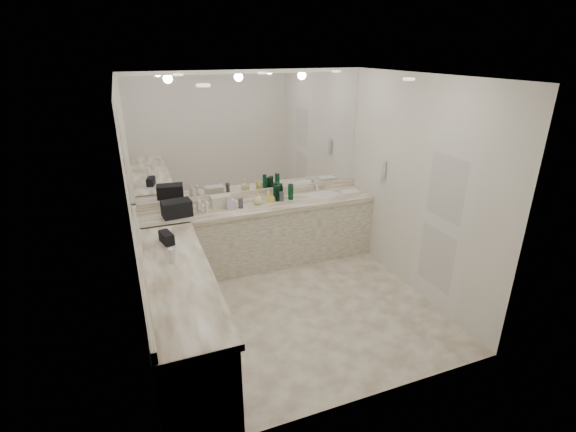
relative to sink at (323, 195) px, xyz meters
name	(u,v)px	position (x,y,z in m)	size (l,w,h in m)	color
floor	(292,308)	(-0.95, -1.20, -0.90)	(3.20, 3.20, 0.00)	beige
ceiling	(293,76)	(-0.95, -1.20, 1.71)	(3.20, 3.20, 0.00)	white
wall_back	(252,169)	(-0.95, 0.30, 0.41)	(3.20, 0.02, 2.60)	silver
wall_left	(134,226)	(-2.55, -1.20, 0.41)	(0.02, 3.00, 2.60)	silver
wall_right	(417,188)	(0.65, -1.20, 0.41)	(0.02, 3.00, 2.60)	silver
vanity_back_base	(260,236)	(-0.95, 0.00, -0.48)	(3.20, 0.60, 0.84)	silver
vanity_back_top	(260,206)	(-0.95, -0.01, -0.03)	(3.20, 0.64, 0.06)	white
vanity_left_base	(180,316)	(-2.25, -1.50, -0.48)	(0.60, 2.40, 0.84)	silver
vanity_left_top	(177,276)	(-2.24, -1.50, -0.03)	(0.64, 2.42, 0.06)	white
backsplash_back	(253,194)	(-0.95, 0.28, 0.05)	(3.20, 0.04, 0.10)	white
backsplash_left	(142,259)	(-2.53, -1.20, 0.05)	(0.04, 3.00, 0.10)	white
mirror_back	(251,135)	(-0.95, 0.29, 0.88)	(3.12, 0.01, 1.55)	white
mirror_left	(128,178)	(-2.54, -1.20, 0.88)	(0.01, 2.92, 1.55)	white
sink	(323,195)	(0.00, 0.00, 0.00)	(0.44, 0.44, 0.03)	white
faucet	(317,186)	(0.00, 0.21, 0.07)	(0.24, 0.16, 0.14)	silver
wall_phone	(381,169)	(0.61, -0.50, 0.46)	(0.06, 0.10, 0.24)	white
door	(442,222)	(0.64, -1.70, 0.16)	(0.02, 0.82, 2.10)	white
black_toiletry_bag	(177,208)	(-2.04, -0.05, 0.11)	(0.35, 0.22, 0.20)	black
black_bag_spill	(167,238)	(-2.25, -0.80, 0.07)	(0.10, 0.22, 0.12)	black
cream_cosmetic_case	(221,201)	(-1.46, 0.08, 0.08)	(0.26, 0.16, 0.15)	beige
hand_towel	(350,192)	(0.38, -0.09, 0.03)	(0.25, 0.17, 0.04)	white
lotion_left	(172,255)	(-2.25, -1.28, 0.08)	(0.07, 0.07, 0.16)	white
soap_bottle_a	(199,204)	(-1.76, 0.01, 0.10)	(0.08, 0.08, 0.20)	white
soap_bottle_b	(231,202)	(-1.36, -0.06, 0.10)	(0.09, 0.09, 0.20)	silver
soap_bottle_c	(258,198)	(-0.98, -0.02, 0.09)	(0.13, 0.13, 0.17)	#EFE398
green_bottle_0	(280,193)	(-0.63, 0.06, 0.10)	(0.07, 0.07, 0.18)	#0B4D2D
green_bottle_1	(275,190)	(-0.67, 0.15, 0.11)	(0.07, 0.07, 0.22)	#0B4D2D
green_bottle_2	(291,192)	(-0.49, 0.01, 0.11)	(0.07, 0.07, 0.22)	#0B4D2D
green_bottle_3	(277,193)	(-0.69, 0.01, 0.11)	(0.06, 0.06, 0.22)	#0B4D2D
green_bottle_4	(280,191)	(-0.62, 0.09, 0.11)	(0.07, 0.07, 0.21)	#0B4D2D
amenity_bottle_0	(268,194)	(-0.78, 0.13, 0.08)	(0.04, 0.04, 0.15)	#E0B28C
amenity_bottle_1	(269,197)	(-0.81, 0.02, 0.08)	(0.04, 0.04, 0.15)	#F2D84C
amenity_bottle_2	(206,209)	(-1.67, -0.02, 0.04)	(0.05, 0.05, 0.07)	white
amenity_bottle_3	(272,199)	(-0.77, 0.00, 0.04)	(0.06, 0.06, 0.07)	#F2D84C
amenity_bottle_4	(281,196)	(-0.64, -0.01, 0.07)	(0.07, 0.07, 0.13)	#3F3F4C
amenity_bottle_5	(241,203)	(-1.23, -0.07, 0.07)	(0.06, 0.06, 0.13)	#3F3F4C
amenity_bottle_6	(206,207)	(-1.67, -0.06, 0.08)	(0.04, 0.04, 0.15)	white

